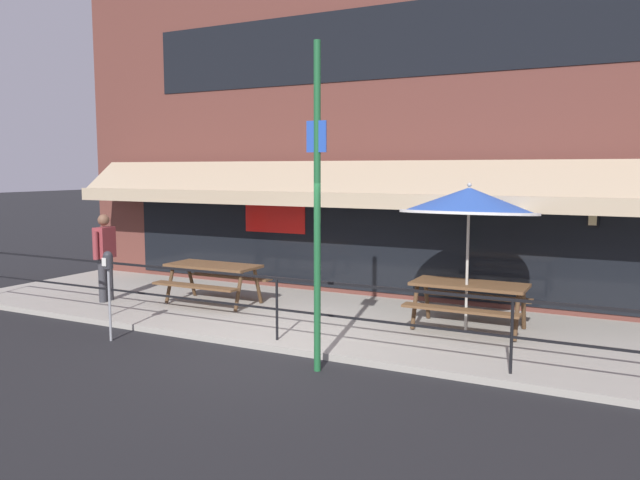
% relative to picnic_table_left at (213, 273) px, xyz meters
% --- Properties ---
extents(ground_plane, '(120.00, 120.00, 0.00)m').
position_rel_picnic_table_left_xyz_m(ground_plane, '(2.41, -1.95, -0.71)').
color(ground_plane, black).
extents(patio_deck, '(15.00, 4.00, 0.10)m').
position_rel_picnic_table_left_xyz_m(patio_deck, '(2.41, 0.05, -0.66)').
color(patio_deck, '#9E998E').
rests_on(patio_deck, ground).
extents(restaurant_building, '(15.00, 1.60, 7.33)m').
position_rel_picnic_table_left_xyz_m(restaurant_building, '(2.41, 2.28, 2.93)').
color(restaurant_building, brown).
rests_on(restaurant_building, ground).
extents(patio_railing, '(13.84, 0.04, 0.97)m').
position_rel_picnic_table_left_xyz_m(patio_railing, '(2.41, -1.65, 0.09)').
color(patio_railing, black).
rests_on(patio_railing, patio_deck).
extents(picnic_table_left, '(1.80, 1.42, 0.76)m').
position_rel_picnic_table_left_xyz_m(picnic_table_left, '(0.00, 0.00, 0.00)').
color(picnic_table_left, brown).
rests_on(picnic_table_left, patio_deck).
extents(picnic_table_centre, '(1.80, 1.42, 0.76)m').
position_rel_picnic_table_left_xyz_m(picnic_table_centre, '(4.85, 0.28, 0.00)').
color(picnic_table_centre, brown).
rests_on(picnic_table_centre, patio_deck).
extents(patio_umbrella_centre, '(2.14, 2.14, 2.38)m').
position_rel_picnic_table_left_xyz_m(patio_umbrella_centre, '(4.85, 0.11, 1.47)').
color(patio_umbrella_centre, '#B7B2A8').
rests_on(patio_umbrella_centre, patio_deck).
extents(pedestrian_walking, '(0.29, 0.62, 1.71)m').
position_rel_picnic_table_left_xyz_m(pedestrian_walking, '(-2.02, -0.77, 0.35)').
color(pedestrian_walking, '#333338').
rests_on(pedestrian_walking, patio_deck).
extents(parking_meter_near, '(0.15, 0.16, 1.42)m').
position_rel_picnic_table_left_xyz_m(parking_meter_near, '(-0.07, -2.58, 0.44)').
color(parking_meter_near, gray).
rests_on(parking_meter_near, ground).
extents(street_sign_pole, '(0.28, 0.09, 4.30)m').
position_rel_picnic_table_left_xyz_m(street_sign_pole, '(3.49, -2.40, 1.50)').
color(street_sign_pole, '#1E6033').
rests_on(street_sign_pole, ground).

